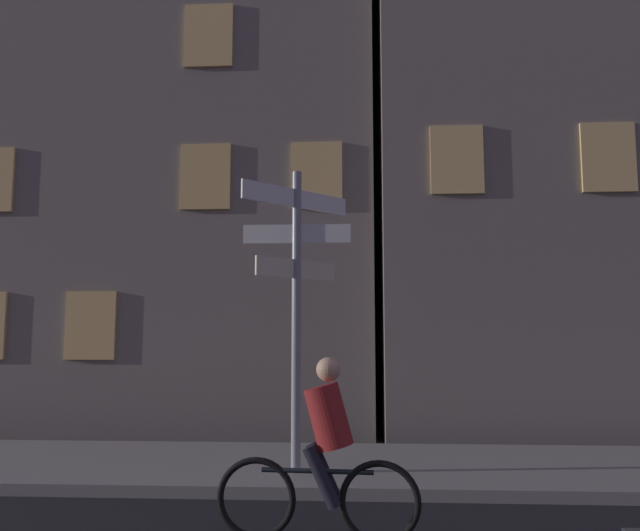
# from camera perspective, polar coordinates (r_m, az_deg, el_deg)

# --- Properties ---
(sidewalk_kerb) EXTENTS (40.00, 3.00, 0.14)m
(sidewalk_kerb) POSITION_cam_1_polar(r_m,az_deg,el_deg) (8.88, -0.94, -17.63)
(sidewalk_kerb) COLOR gray
(sidewalk_kerb) RESTS_ON ground_plane
(signpost) EXTENTS (1.38, 1.24, 3.78)m
(signpost) POSITION_cam_1_polar(r_m,az_deg,el_deg) (8.05, -2.13, -1.81)
(signpost) COLOR gray
(signpost) RESTS_ON sidewalk_kerb
(cyclist) EXTENTS (1.82, 0.35, 1.61)m
(cyclist) POSITION_cam_1_polar(r_m,az_deg,el_deg) (5.86, 0.27, -16.69)
(cyclist) COLOR black
(cyclist) RESTS_ON ground_plane
(building_left_block) EXTENTS (10.03, 6.78, 16.32)m
(building_left_block) POSITION_cam_1_polar(r_m,az_deg,el_deg) (16.42, -14.21, 16.55)
(building_left_block) COLOR slate
(building_left_block) RESTS_ON ground_plane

